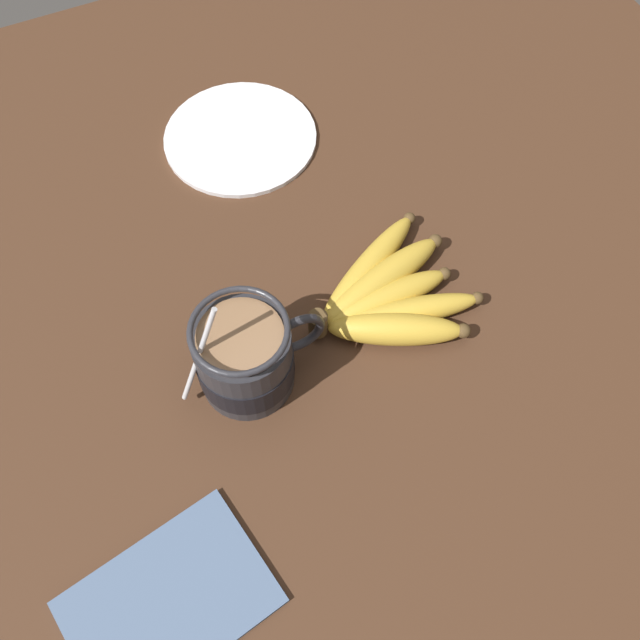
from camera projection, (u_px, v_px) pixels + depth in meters
table at (320, 360)px, 74.56cm from camera, size 129.40×129.40×2.65cm
coffee_mug at (246, 358)px, 68.20cm from camera, size 15.31×9.54×14.95cm
banana_bunch at (387, 297)px, 74.96cm from camera, size 18.47×18.04×4.04cm
napkin at (169, 602)px, 61.20cm from camera, size 18.92×14.85×0.60cm
small_plate at (240, 137)px, 88.01cm from camera, size 18.85×18.85×0.60cm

